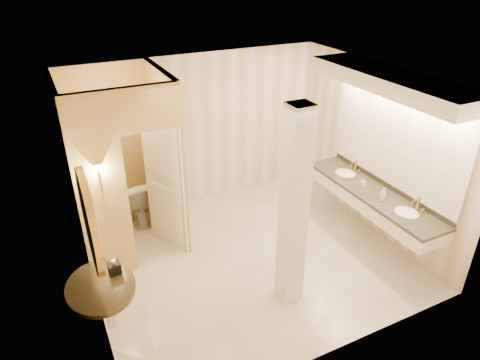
# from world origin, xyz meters

# --- Properties ---
(floor) EXTENTS (4.50, 4.50, 0.00)m
(floor) POSITION_xyz_m (0.00, 0.00, 0.00)
(floor) COLOR white
(floor) RESTS_ON ground
(ceiling) EXTENTS (4.50, 4.50, 0.00)m
(ceiling) POSITION_xyz_m (0.00, 0.00, 2.70)
(ceiling) COLOR white
(ceiling) RESTS_ON wall_back
(wall_back) EXTENTS (4.50, 0.02, 2.70)m
(wall_back) POSITION_xyz_m (0.00, 2.00, 1.35)
(wall_back) COLOR white
(wall_back) RESTS_ON floor
(wall_front) EXTENTS (4.50, 0.02, 2.70)m
(wall_front) POSITION_xyz_m (0.00, -2.00, 1.35)
(wall_front) COLOR white
(wall_front) RESTS_ON floor
(wall_left) EXTENTS (0.02, 4.00, 2.70)m
(wall_left) POSITION_xyz_m (-2.25, 0.00, 1.35)
(wall_left) COLOR white
(wall_left) RESTS_ON floor
(wall_right) EXTENTS (0.02, 4.00, 2.70)m
(wall_right) POSITION_xyz_m (2.25, 0.00, 1.35)
(wall_right) COLOR white
(wall_right) RESTS_ON floor
(toilet_closet) EXTENTS (1.50, 1.55, 2.70)m
(toilet_closet) POSITION_xyz_m (-1.13, 0.97, 1.39)
(toilet_closet) COLOR tan
(toilet_closet) RESTS_ON floor
(wall_sconce) EXTENTS (0.14, 0.14, 0.42)m
(wall_sconce) POSITION_xyz_m (-1.93, 0.43, 1.73)
(wall_sconce) COLOR gold
(wall_sconce) RESTS_ON toilet_closet
(vanity) EXTENTS (0.75, 2.73, 2.09)m
(vanity) POSITION_xyz_m (1.98, -0.40, 1.63)
(vanity) COLOR white
(vanity) RESTS_ON floor
(console_shelf) EXTENTS (0.94, 0.94, 1.92)m
(console_shelf) POSITION_xyz_m (-2.21, -0.72, 1.34)
(console_shelf) COLOR black
(console_shelf) RESTS_ON floor
(pillar) EXTENTS (0.28, 0.28, 2.70)m
(pillar) POSITION_xyz_m (0.10, -0.97, 1.35)
(pillar) COLOR white
(pillar) RESTS_ON floor
(tissue_box) EXTENTS (0.14, 0.14, 0.13)m
(tissue_box) POSITION_xyz_m (-2.04, -0.57, 0.94)
(tissue_box) COLOR black
(tissue_box) RESTS_ON console_shelf
(toilet) EXTENTS (0.53, 0.83, 0.80)m
(toilet) POSITION_xyz_m (-1.29, 1.74, 0.40)
(toilet) COLOR white
(toilet) RESTS_ON floor
(soap_bottle_a) EXTENTS (0.07, 0.07, 0.15)m
(soap_bottle_a) POSITION_xyz_m (1.88, -0.22, 0.95)
(soap_bottle_a) COLOR beige
(soap_bottle_a) RESTS_ON vanity
(soap_bottle_b) EXTENTS (0.12, 0.12, 0.13)m
(soap_bottle_b) POSITION_xyz_m (1.92, -0.62, 0.94)
(soap_bottle_b) COLOR silver
(soap_bottle_b) RESTS_ON vanity
(soap_bottle_c) EXTENTS (0.10, 0.10, 0.21)m
(soap_bottle_c) POSITION_xyz_m (1.87, -0.68, 0.98)
(soap_bottle_c) COLOR #C6B28C
(soap_bottle_c) RESTS_ON vanity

